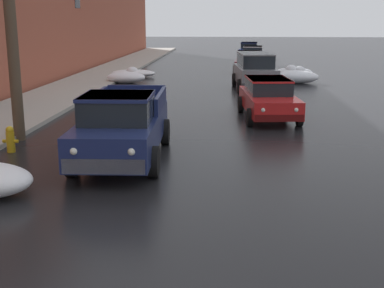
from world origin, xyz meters
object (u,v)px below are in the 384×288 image
at_px(sedan_silver_queued_behind_truck, 253,55).
at_px(fire_hydrant, 10,139).
at_px(sedan_red_parked_kerbside_close, 268,97).
at_px(suv_grey_parked_kerbside_mid, 255,70).
at_px(pickup_truck_darkblue_approaching_near_lane, 122,126).
at_px(bare_tree_second_along_sidewalk, 10,17).
at_px(sedan_maroon_parked_far_down_block, 249,62).
at_px(sedan_darkblue_at_far_intersection, 249,50).

height_order(sedan_silver_queued_behind_truck, fire_hydrant, sedan_silver_queued_behind_truck).
relative_size(sedan_red_parked_kerbside_close, suv_grey_parked_kerbside_mid, 1.02).
bearing_deg(sedan_silver_queued_behind_truck, pickup_truck_darkblue_approaching_near_lane, -99.15).
bearing_deg(pickup_truck_darkblue_approaching_near_lane, bare_tree_second_along_sidewalk, 150.30).
relative_size(suv_grey_parked_kerbside_mid, sedan_maroon_parked_far_down_block, 1.10).
xyz_separation_m(suv_grey_parked_kerbside_mid, sedan_darkblue_at_far_intersection, (0.52, 21.03, -0.24)).
bearing_deg(bare_tree_second_along_sidewalk, pickup_truck_darkblue_approaching_near_lane, -29.70).
height_order(suv_grey_parked_kerbside_mid, sedan_silver_queued_behind_truck, suv_grey_parked_kerbside_mid).
distance_m(bare_tree_second_along_sidewalk, sedan_darkblue_at_far_intersection, 33.83).
bearing_deg(pickup_truck_darkblue_approaching_near_lane, fire_hydrant, 169.97).
height_order(sedan_red_parked_kerbside_close, sedan_darkblue_at_far_intersection, same).
bearing_deg(sedan_darkblue_at_far_intersection, sedan_maroon_parked_far_down_block, -92.25).
distance_m(sedan_maroon_parked_far_down_block, sedan_darkblue_at_far_intersection, 13.17).
height_order(pickup_truck_darkblue_approaching_near_lane, sedan_silver_queued_behind_truck, pickup_truck_darkblue_approaching_near_lane).
distance_m(sedan_red_parked_kerbside_close, sedan_silver_queued_behind_truck, 22.09).
relative_size(sedan_silver_queued_behind_truck, sedan_darkblue_at_far_intersection, 1.02).
bearing_deg(sedan_red_parked_kerbside_close, sedan_maroon_parked_far_down_block, 90.33).
bearing_deg(pickup_truck_darkblue_approaching_near_lane, sedan_red_parked_kerbside_close, 55.68).
relative_size(sedan_red_parked_kerbside_close, sedan_darkblue_at_far_intersection, 1.11).
bearing_deg(suv_grey_parked_kerbside_mid, sedan_maroon_parked_far_down_block, 89.98).
bearing_deg(suv_grey_parked_kerbside_mid, fire_hydrant, -118.42).
height_order(suv_grey_parked_kerbside_mid, fire_hydrant, suv_grey_parked_kerbside_mid).
height_order(bare_tree_second_along_sidewalk, suv_grey_parked_kerbside_mid, bare_tree_second_along_sidewalk).
height_order(pickup_truck_darkblue_approaching_near_lane, sedan_red_parked_kerbside_close, pickup_truck_darkblue_approaching_near_lane).
bearing_deg(sedan_red_parked_kerbside_close, sedan_darkblue_at_far_intersection, 89.15).
xyz_separation_m(bare_tree_second_along_sidewalk, pickup_truck_darkblue_approaching_near_lane, (3.48, -1.99, -2.65)).
relative_size(bare_tree_second_along_sidewalk, pickup_truck_darkblue_approaching_near_lane, 1.38).
height_order(sedan_red_parked_kerbside_close, sedan_maroon_parked_far_down_block, same).
bearing_deg(bare_tree_second_along_sidewalk, suv_grey_parked_kerbside_mid, 57.58).
height_order(sedan_darkblue_at_far_intersection, fire_hydrant, sedan_darkblue_at_far_intersection).
xyz_separation_m(sedan_maroon_parked_far_down_block, sedan_darkblue_at_far_intersection, (0.52, 13.16, -0.00)).
bearing_deg(fire_hydrant, sedan_silver_queued_behind_truck, 74.41).
bearing_deg(suv_grey_parked_kerbside_mid, pickup_truck_darkblue_approaching_near_lane, -106.14).
height_order(suv_grey_parked_kerbside_mid, sedan_darkblue_at_far_intersection, suv_grey_parked_kerbside_mid).
distance_m(sedan_maroon_parked_far_down_block, sedan_silver_queued_behind_truck, 6.47).
xyz_separation_m(sedan_red_parked_kerbside_close, sedan_maroon_parked_far_down_block, (-0.09, 15.64, -0.00)).
bearing_deg(sedan_maroon_parked_far_down_block, sedan_silver_queued_behind_truck, 85.18).
bearing_deg(sedan_darkblue_at_far_intersection, pickup_truck_darkblue_approaching_near_lane, -97.36).
xyz_separation_m(suv_grey_parked_kerbside_mid, sedan_silver_queued_behind_truck, (0.55, 14.32, -0.24)).
height_order(sedan_maroon_parked_far_down_block, fire_hydrant, sedan_maroon_parked_far_down_block).
relative_size(sedan_maroon_parked_far_down_block, sedan_darkblue_at_far_intersection, 0.98).
bearing_deg(sedan_darkblue_at_far_intersection, fire_hydrant, -102.60).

